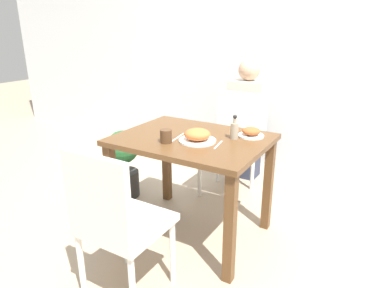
{
  "coord_description": "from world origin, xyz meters",
  "views": [
    {
      "loc": [
        1.12,
        -1.9,
        1.46
      ],
      "look_at": [
        0.0,
        0.0,
        0.69
      ],
      "focal_mm": 32.0,
      "sensor_mm": 36.0,
      "label": 1
    }
  ],
  "objects": [
    {
      "name": "ground_plane",
      "position": [
        0.0,
        0.0,
        0.0
      ],
      "size": [
        16.0,
        16.0,
        0.0
      ],
      "primitive_type": "plane",
      "color": "tan"
    },
    {
      "name": "wall_back",
      "position": [
        0.0,
        1.58,
        1.3
      ],
      "size": [
        8.0,
        0.05,
        2.6
      ],
      "color": "silver",
      "rests_on": "ground_plane"
    },
    {
      "name": "dining_table",
      "position": [
        0.0,
        0.0,
        0.63
      ],
      "size": [
        1.0,
        0.77,
        0.74
      ],
      "color": "brown",
      "rests_on": "ground_plane"
    },
    {
      "name": "chair_near",
      "position": [
        -0.0,
        -0.78,
        0.51
      ],
      "size": [
        0.42,
        0.42,
        0.9
      ],
      "rotation": [
        0.0,
        0.0,
        3.14
      ],
      "color": "silver",
      "rests_on": "ground_plane"
    },
    {
      "name": "chair_far",
      "position": [
        -0.05,
        0.79,
        0.51
      ],
      "size": [
        0.42,
        0.42,
        0.9
      ],
      "color": "silver",
      "rests_on": "ground_plane"
    },
    {
      "name": "food_plate",
      "position": [
        0.08,
        -0.06,
        0.78
      ],
      "size": [
        0.24,
        0.24,
        0.09
      ],
      "color": "white",
      "rests_on": "dining_table"
    },
    {
      "name": "side_plate",
      "position": [
        0.34,
        0.22,
        0.77
      ],
      "size": [
        0.17,
        0.17,
        0.06
      ],
      "color": "white",
      "rests_on": "dining_table"
    },
    {
      "name": "drink_cup",
      "position": [
        -0.09,
        -0.18,
        0.79
      ],
      "size": [
        0.08,
        0.08,
        0.09
      ],
      "color": "#4C331E",
      "rests_on": "dining_table"
    },
    {
      "name": "sauce_bottle",
      "position": [
        0.26,
        0.11,
        0.81
      ],
      "size": [
        0.05,
        0.05,
        0.17
      ],
      "color": "gray",
      "rests_on": "dining_table"
    },
    {
      "name": "fork_utensil",
      "position": [
        -0.08,
        -0.06,
        0.75
      ],
      "size": [
        0.04,
        0.2,
        0.0
      ],
      "rotation": [
        0.0,
        0.0,
        1.72
      ],
      "color": "silver",
      "rests_on": "dining_table"
    },
    {
      "name": "spoon_utensil",
      "position": [
        0.23,
        -0.06,
        0.75
      ],
      "size": [
        0.03,
        0.16,
        0.0
      ],
      "rotation": [
        0.0,
        0.0,
        1.73
      ],
      "color": "silver",
      "rests_on": "dining_table"
    },
    {
      "name": "potted_plant_left",
      "position": [
        -0.82,
        0.2,
        0.33
      ],
      "size": [
        0.29,
        0.29,
        0.61
      ],
      "color": "#333333",
      "rests_on": "ground_plane"
    },
    {
      "name": "person_figure",
      "position": [
        -0.06,
        1.16,
        0.58
      ],
      "size": [
        0.34,
        0.22,
        1.17
      ],
      "color": "#2D3347",
      "rests_on": "ground_plane"
    }
  ]
}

